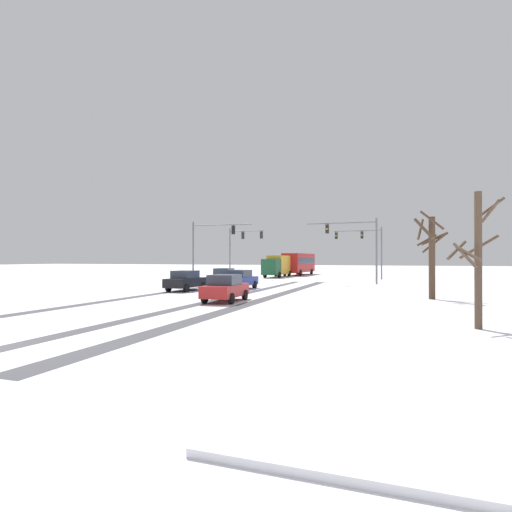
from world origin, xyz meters
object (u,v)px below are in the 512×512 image
at_px(car_blue_second, 240,279).
at_px(box_truck_delivery, 277,265).
at_px(bus_oncoming, 299,262).
at_px(car_white_lead, 224,276).
at_px(car_black_third, 186,281).
at_px(traffic_signal_far_left, 241,243).
at_px(traffic_signal_near_left, 209,241).
at_px(car_red_fourth, 225,288).
at_px(bare_tree_sidewalk_mid, 431,252).
at_px(traffic_signal_far_right, 364,242).
at_px(traffic_signal_near_right, 356,239).
at_px(bare_tree_sidewalk_near, 477,255).

relative_size(car_blue_second, box_truck_delivery, 0.56).
bearing_deg(bus_oncoming, car_white_lead, -93.60).
relative_size(car_white_lead, box_truck_delivery, 0.56).
bearing_deg(car_black_third, traffic_signal_far_left, 98.67).
bearing_deg(traffic_signal_near_left, car_red_fourth, -61.08).
relative_size(car_blue_second, car_black_third, 1.00).
relative_size(bus_oncoming, bare_tree_sidewalk_mid, 1.98).
relative_size(car_white_lead, car_red_fourth, 1.00).
xyz_separation_m(traffic_signal_far_right, car_blue_second, (-8.64, -20.73, -3.82)).
distance_m(traffic_signal_far_right, traffic_signal_near_right, 12.09).
bearing_deg(traffic_signal_near_left, box_truck_delivery, 79.78).
bearing_deg(box_truck_delivery, traffic_signal_far_right, -8.79).
bearing_deg(box_truck_delivery, car_red_fourth, -79.12).
xyz_separation_m(traffic_signal_near_right, bus_oncoming, (-10.91, 22.13, -2.48)).
relative_size(car_black_third, bare_tree_sidewalk_mid, 0.75).
bearing_deg(bus_oncoming, bare_tree_sidewalk_near, -69.10).
bearing_deg(car_blue_second, bus_oncoming, 93.97).
distance_m(traffic_signal_near_left, car_white_lead, 4.63).
bearing_deg(traffic_signal_far_right, bare_tree_sidewalk_near, -79.31).
height_order(bus_oncoming, bare_tree_sidewalk_near, bare_tree_sidewalk_near).
bearing_deg(bare_tree_sidewalk_near, traffic_signal_near_right, 105.57).
distance_m(traffic_signal_far_right, car_red_fourth, 31.16).
distance_m(car_white_lead, bare_tree_sidewalk_near, 28.07).
distance_m(traffic_signal_near_left, car_red_fourth, 19.07).
bearing_deg(traffic_signal_near_right, car_blue_second, -135.44).
height_order(traffic_signal_far_left, bus_oncoming, traffic_signal_far_left).
bearing_deg(bus_oncoming, car_blue_second, -86.03).
relative_size(traffic_signal_near_left, bare_tree_sidewalk_mid, 1.18).
relative_size(traffic_signal_near_right, car_black_third, 1.64).
bearing_deg(car_white_lead, traffic_signal_near_right, 15.36).
distance_m(traffic_signal_near_left, bare_tree_sidewalk_near, 30.83).
height_order(traffic_signal_far_left, car_blue_second, traffic_signal_far_left).
xyz_separation_m(car_blue_second, bare_tree_sidewalk_mid, (14.65, -3.91, 2.19)).
bearing_deg(traffic_signal_near_left, car_black_third, -74.39).
bearing_deg(car_black_third, car_blue_second, 43.06).
distance_m(traffic_signal_far_right, bus_oncoming, 14.96).
distance_m(traffic_signal_near_right, traffic_signal_near_left, 15.06).
relative_size(traffic_signal_far_left, bare_tree_sidewalk_near, 1.29).
bearing_deg(car_blue_second, traffic_signal_near_right, 44.56).
xyz_separation_m(traffic_signal_far_right, traffic_signal_far_left, (-15.04, -4.15, -0.06)).
height_order(traffic_signal_far_left, box_truck_delivery, traffic_signal_far_left).
relative_size(traffic_signal_near_left, car_black_third, 1.57).
xyz_separation_m(traffic_signal_near_right, car_white_lead, (-12.52, -3.44, -3.66)).
height_order(traffic_signal_near_right, box_truck_delivery, traffic_signal_near_right).
xyz_separation_m(car_white_lead, car_red_fourth, (6.63, -14.86, 0.00)).
bearing_deg(traffic_signal_far_left, bare_tree_sidewalk_near, -55.53).
distance_m(car_blue_second, car_black_third, 4.65).
relative_size(car_red_fourth, bus_oncoming, 0.38).
height_order(traffic_signal_far_right, car_black_third, traffic_signal_far_right).
relative_size(car_red_fourth, bare_tree_sidewalk_near, 0.83).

